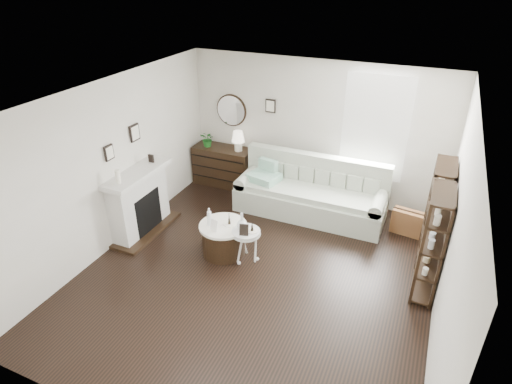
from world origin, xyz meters
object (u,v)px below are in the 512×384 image
at_px(sofa, 311,195).
at_px(dresser, 223,166).
at_px(pedestal_table, 246,233).
at_px(drum_table, 224,238).

distance_m(sofa, dresser, 2.07).
relative_size(dresser, pedestal_table, 2.25).
relative_size(sofa, dresser, 2.22).
bearing_deg(drum_table, sofa, 63.21).
bearing_deg(pedestal_table, dresser, 124.96).
relative_size(drum_table, pedestal_table, 1.40).
bearing_deg(drum_table, dresser, 117.40).
xyz_separation_m(sofa, drum_table, (-0.91, -1.79, -0.08)).
distance_m(drum_table, pedestal_table, 0.47).
xyz_separation_m(sofa, dresser, (-2.04, 0.39, 0.06)).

